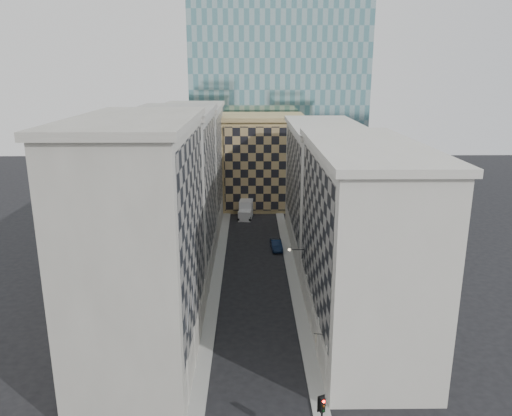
{
  "coord_description": "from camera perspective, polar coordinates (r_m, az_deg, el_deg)",
  "views": [
    {
      "loc": [
        -0.7,
        -33.91,
        27.79
      ],
      "look_at": [
        -0.04,
        15.91,
        13.84
      ],
      "focal_mm": 35.0,
      "sensor_mm": 36.0,
      "label": 1
    }
  ],
  "objects": [
    {
      "name": "traffic_light",
      "position": [
        39.77,
        7.54,
        -22.16
      ],
      "size": [
        0.58,
        0.58,
        4.69
      ],
      "rotation": [
        0.0,
        0.0,
        0.4
      ],
      "color": "black",
      "rests_on": "sidewalk_east"
    },
    {
      "name": "bldg_left_a",
      "position": [
        48.74,
        -12.8,
        -3.89
      ],
      "size": [
        10.8,
        22.8,
        23.7
      ],
      "color": "#9E9A8E",
      "rests_on": "ground"
    },
    {
      "name": "church_tower",
      "position": [
        115.92,
        -0.42,
        15.22
      ],
      "size": [
        7.2,
        7.2,
        51.5
      ],
      "color": "#2C2622",
      "rests_on": "ground"
    },
    {
      "name": "sidewalk_west",
      "position": [
        69.81,
        -4.47,
        -7.8
      ],
      "size": [
        1.5,
        100.0,
        0.15
      ],
      "primitive_type": "cube",
      "color": "gray",
      "rests_on": "ground"
    },
    {
      "name": "bldg_left_b",
      "position": [
        69.66,
        -9.14,
        1.76
      ],
      "size": [
        10.8,
        22.8,
        22.7
      ],
      "color": "gray",
      "rests_on": "ground"
    },
    {
      "name": "bldg_right_b",
      "position": [
        78.86,
        7.72,
        2.34
      ],
      "size": [
        10.8,
        28.8,
        19.7
      ],
      "color": "beige",
      "rests_on": "ground"
    },
    {
      "name": "dark_car",
      "position": [
        79.46,
        2.33,
        -4.25
      ],
      "size": [
        1.96,
        4.8,
        1.55
      ],
      "primitive_type": "imported",
      "rotation": [
        0.0,
        0.0,
        0.07
      ],
      "color": "black",
      "rests_on": "ground"
    },
    {
      "name": "sidewalk_east",
      "position": [
        69.92,
        4.23,
        -7.76
      ],
      "size": [
        1.5,
        100.0,
        0.15
      ],
      "primitive_type": "cube",
      "color": "gray",
      "rests_on": "ground"
    },
    {
      "name": "bldg_right_a",
      "position": [
        53.21,
        11.88,
        -3.88
      ],
      "size": [
        10.8,
        26.8,
        20.7
      ],
      "color": "beige",
      "rests_on": "ground"
    },
    {
      "name": "flagpoles_left",
      "position": [
        44.85,
        -7.47,
        -10.69
      ],
      "size": [
        0.1,
        6.33,
        2.33
      ],
      "color": "gray",
      "rests_on": "ground"
    },
    {
      "name": "bldg_left_c",
      "position": [
        91.09,
        -7.18,
        4.78
      ],
      "size": [
        10.8,
        22.8,
        21.7
      ],
      "color": "#9E9A8E",
      "rests_on": "ground"
    },
    {
      "name": "box_truck",
      "position": [
        96.34,
        -1.17,
        -0.25
      ],
      "size": [
        2.99,
        6.19,
        3.28
      ],
      "rotation": [
        0.0,
        0.0,
        -0.09
      ],
      "color": "silver",
      "rests_on": "ground"
    },
    {
      "name": "shop_sign",
      "position": [
        47.91,
        6.9,
        -14.49
      ],
      "size": [
        0.8,
        0.7,
        0.78
      ],
      "rotation": [
        0.0,
        0.0,
        -0.17
      ],
      "color": "black",
      "rests_on": "ground"
    },
    {
      "name": "tan_block",
      "position": [
        103.49,
        0.76,
        5.42
      ],
      "size": [
        16.8,
        14.8,
        18.8
      ],
      "color": "tan",
      "rests_on": "ground"
    },
    {
      "name": "bracket_lamp",
      "position": [
        62.01,
        4.0,
        -4.78
      ],
      "size": [
        1.98,
        0.36,
        0.36
      ],
      "color": "black",
      "rests_on": "ground"
    }
  ]
}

